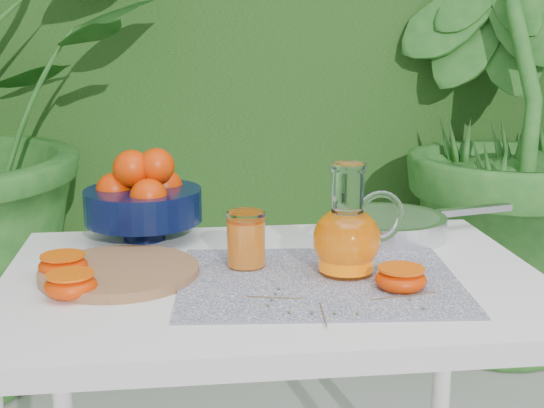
{
  "coord_description": "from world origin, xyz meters",
  "views": [
    {
      "loc": [
        -0.1,
        -1.38,
        1.2
      ],
      "look_at": [
        0.07,
        -0.03,
        0.88
      ],
      "focal_mm": 50.0,
      "sensor_mm": 36.0,
      "label": 1
    }
  ],
  "objects": [
    {
      "name": "juice_tumbler",
      "position": [
        0.02,
        -0.01,
        0.8
      ],
      "size": [
        0.09,
        0.09,
        0.11
      ],
      "color": "white",
      "rests_on": "white_table"
    },
    {
      "name": "thyme_sprigs",
      "position": [
        0.15,
        -0.22,
        0.76
      ],
      "size": [
        0.32,
        0.18,
        0.01
      ],
      "color": "brown",
      "rests_on": "white_table"
    },
    {
      "name": "orange_halves",
      "position": [
        -0.11,
        -0.1,
        0.77
      ],
      "size": [
        0.69,
        0.24,
        0.04
      ],
      "color": "#EE2D02",
      "rests_on": "white_table"
    },
    {
      "name": "hedge_backdrop",
      "position": [
        0.06,
        2.06,
        1.19
      ],
      "size": [
        8.0,
        1.65,
        2.5
      ],
      "color": "#1B4614",
      "rests_on": "ground"
    },
    {
      "name": "juice_pitcher",
      "position": [
        0.2,
        -0.07,
        0.83
      ],
      "size": [
        0.19,
        0.15,
        0.21
      ],
      "color": "white",
      "rests_on": "white_table"
    },
    {
      "name": "potted_plant_right",
      "position": [
        1.06,
        1.29,
        0.85
      ],
      "size": [
        2.17,
        2.17,
        1.71
      ],
      "primitive_type": "imported",
      "rotation": [
        0.0,
        0.0,
        1.9
      ],
      "color": "#226321",
      "rests_on": "ground"
    },
    {
      "name": "cutting_board",
      "position": [
        -0.21,
        -0.03,
        0.76
      ],
      "size": [
        0.35,
        0.35,
        0.02
      ],
      "primitive_type": "cylinder",
      "rotation": [
        0.0,
        0.0,
        -0.22
      ],
      "color": "#906541",
      "rests_on": "white_table"
    },
    {
      "name": "fruit_bowl",
      "position": [
        -0.18,
        0.22,
        0.84
      ],
      "size": [
        0.3,
        0.3,
        0.2
      ],
      "color": "black",
      "rests_on": "white_table"
    },
    {
      "name": "saute_pan",
      "position": [
        0.35,
        0.18,
        0.78
      ],
      "size": [
        0.47,
        0.31,
        0.05
      ],
      "color": "silver",
      "rests_on": "white_table"
    },
    {
      "name": "white_table",
      "position": [
        0.07,
        -0.05,
        0.67
      ],
      "size": [
        1.0,
        0.7,
        0.75
      ],
      "color": "white",
      "rests_on": "ground"
    },
    {
      "name": "placemat",
      "position": [
        0.15,
        -0.1,
        0.75
      ],
      "size": [
        0.53,
        0.43,
        0.0
      ],
      "primitive_type": "cube",
      "rotation": [
        0.0,
        0.0,
        -0.08
      ],
      "color": "#0B1342",
      "rests_on": "white_table"
    }
  ]
}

